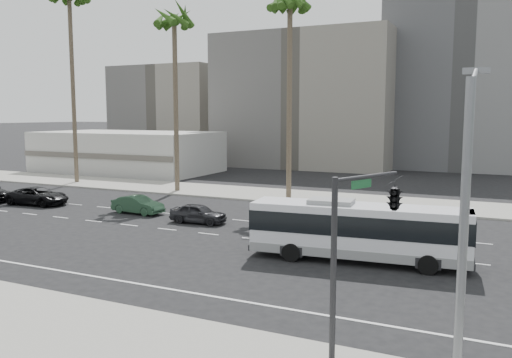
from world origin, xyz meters
The scene contains 16 objects.
ground centered at (0.00, 0.00, 0.00)m, with size 700.00×700.00×0.00m, color black.
sidewalk_north centered at (0.00, 15.50, 0.07)m, with size 120.00×7.00×0.15m, color gray.
sidewalk_south centered at (0.00, -15.50, 0.07)m, with size 120.00×7.00×0.15m, color gray.
commercial_low centered at (-30.00, 25.99, 2.50)m, with size 22.00×12.16×5.00m.
midrise_beige_west centered at (-12.00, 45.00, 9.00)m, with size 24.00×18.00×18.00m, color #65625E.
midrise_gray_center centered at (8.00, 52.00, 13.00)m, with size 20.00×20.00×26.00m, color #565759.
midrise_beige_far centered at (-38.00, 50.00, 7.50)m, with size 18.00×16.00×15.00m, color #65625E.
civic_tower centered at (-2.00, 250.00, 38.83)m, with size 42.00×42.00×129.00m.
city_bus centered at (6.70, -2.00, 1.60)m, with size 10.76×3.40×3.04m.
car_a centered at (-5.27, 2.56, 0.65)m, with size 3.84×1.54×1.31m, color #242428.
car_b centered at (-11.01, 3.54, 0.66)m, with size 4.02×1.40×1.33m, color #22412B.
car_c centered at (-20.69, 3.21, 0.71)m, with size 5.08×2.34×1.41m, color black.
streetlight_corner centered at (12.23, -13.71, 4.81)m, with size 0.69×3.99×8.56m.
traffic_signal centered at (9.81, -10.63, 4.59)m, with size 2.51×3.52×5.50m.
palm_near centered at (-3.52, 14.44, 15.96)m, with size 5.23×5.23×17.61m.
palm_mid centered at (-14.46, 13.86, 15.27)m, with size 5.50×5.50×16.98m.
Camera 1 is at (13.01, -27.15, 7.25)m, focal length 37.09 mm.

